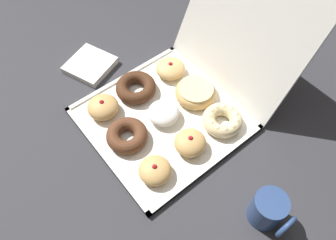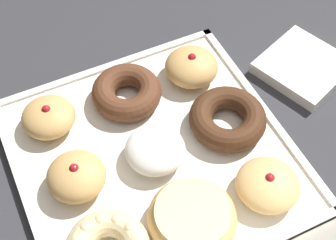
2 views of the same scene
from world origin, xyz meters
TOP-DOWN VIEW (x-y plane):
  - ground_plane at (0.00, 0.00)m, footprint 3.00×3.00m
  - donut_box at (0.00, 0.00)m, footprint 0.40×0.40m
  - jelly_filled_donut_0 at (-0.12, -0.12)m, footprint 0.09×0.09m
  - chocolate_cake_ring_donut_1 at (-0.01, -0.12)m, footprint 0.11×0.11m
  - jelly_filled_donut_2 at (0.12, -0.12)m, footprint 0.08×0.08m
  - chocolate_cake_ring_donut_3 at (-0.13, 0.00)m, footprint 0.12×0.12m
  - powdered_filled_donut_4 at (0.00, 0.01)m, footprint 0.09×0.09m
  - jelly_filled_donut_5 at (0.12, -0.00)m, footprint 0.09×0.09m
  - jelly_filled_donut_6 at (-0.12, 0.13)m, footprint 0.09×0.09m
  - glazed_ring_donut_7 at (0.00, 0.13)m, footprint 0.12×0.12m
  - napkin_stack at (-0.31, -0.05)m, footprint 0.17×0.17m

SIDE VIEW (x-z plane):
  - ground_plane at x=0.00m, z-range 0.00..0.00m
  - donut_box at x=0.00m, z-range 0.00..0.01m
  - napkin_stack at x=-0.31m, z-range 0.00..0.02m
  - chocolate_cake_ring_donut_3 at x=-0.13m, z-range 0.01..0.05m
  - chocolate_cake_ring_donut_1 at x=-0.01m, z-range 0.01..0.05m
  - glazed_ring_donut_7 at x=0.00m, z-range 0.01..0.05m
  - jelly_filled_donut_6 at x=-0.12m, z-range 0.01..0.05m
  - jelly_filled_donut_2 at x=0.12m, z-range 0.01..0.05m
  - powdered_filled_donut_4 at x=0.00m, z-range 0.01..0.05m
  - jelly_filled_donut_5 at x=0.12m, z-range 0.01..0.06m
  - jelly_filled_donut_0 at x=-0.12m, z-range 0.01..0.06m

